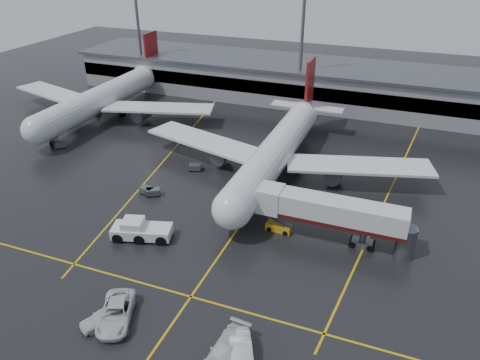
% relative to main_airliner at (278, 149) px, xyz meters
% --- Properties ---
extents(ground, '(220.00, 220.00, 0.00)m').
position_rel_main_airliner_xyz_m(ground, '(0.00, -9.70, -4.21)').
color(ground, black).
rests_on(ground, ground).
extents(apron_line_centre, '(0.25, 90.00, 0.02)m').
position_rel_main_airliner_xyz_m(apron_line_centre, '(0.00, -9.70, -4.20)').
color(apron_line_centre, gold).
rests_on(apron_line_centre, ground).
extents(apron_line_stop, '(60.00, 0.25, 0.02)m').
position_rel_main_airliner_xyz_m(apron_line_stop, '(0.00, -31.70, -4.20)').
color(apron_line_stop, gold).
rests_on(apron_line_stop, ground).
extents(apron_line_left, '(9.99, 69.35, 0.02)m').
position_rel_main_airliner_xyz_m(apron_line_left, '(-20.00, 0.30, -4.20)').
color(apron_line_left, gold).
rests_on(apron_line_left, ground).
extents(apron_line_right, '(7.57, 69.64, 0.02)m').
position_rel_main_airliner_xyz_m(apron_line_right, '(18.00, 0.30, -4.20)').
color(apron_line_right, gold).
rests_on(apron_line_right, ground).
extents(terminal, '(122.00, 19.00, 8.60)m').
position_rel_main_airliner_xyz_m(terminal, '(0.00, 38.23, 0.11)').
color(terminal, gray).
rests_on(terminal, ground).
extents(light_mast_left, '(3.00, 1.20, 25.45)m').
position_rel_main_airliner_xyz_m(light_mast_left, '(-45.00, 32.30, 10.27)').
color(light_mast_left, '#595B60').
rests_on(light_mast_left, ground).
extents(light_mast_mid, '(3.00, 1.20, 25.45)m').
position_rel_main_airliner_xyz_m(light_mast_mid, '(-5.00, 32.30, 10.27)').
color(light_mast_mid, '#595B60').
rests_on(light_mast_mid, ground).
extents(main_airliner, '(48.80, 45.60, 14.10)m').
position_rel_main_airliner_xyz_m(main_airliner, '(0.00, 0.00, 0.00)').
color(main_airliner, silver).
rests_on(main_airliner, ground).
extents(second_airliner, '(48.80, 45.60, 14.10)m').
position_rel_main_airliner_xyz_m(second_airliner, '(-42.00, 12.00, 0.00)').
color(second_airliner, silver).
rests_on(second_airliner, ground).
extents(jet_bridge, '(19.90, 3.40, 6.05)m').
position_rel_main_airliner_xyz_m(jet_bridge, '(11.87, -15.70, -0.28)').
color(jet_bridge, silver).
rests_on(jet_bridge, ground).
extents(pushback_tractor, '(8.14, 5.05, 2.71)m').
position_rel_main_airliner_xyz_m(pushback_tractor, '(-11.01, -24.05, -3.13)').
color(pushback_tractor, silver).
rests_on(pushback_tractor, ground).
extents(belt_loader, '(3.43, 1.74, 2.13)m').
position_rel_main_airliner_xyz_m(belt_loader, '(5.22, -16.08, -3.68)').
color(belt_loader, gold).
rests_on(belt_loader, ground).
extents(service_van_a, '(5.49, 7.47, 1.89)m').
position_rel_main_airliner_xyz_m(service_van_a, '(-5.51, -37.45, -3.27)').
color(service_van_a, silver).
rests_on(service_van_a, ground).
extents(service_van_b, '(3.18, 6.68, 1.88)m').
position_rel_main_airliner_xyz_m(service_van_b, '(6.72, -37.75, -3.27)').
color(service_van_b, silver).
rests_on(service_van_b, ground).
extents(service_van_c, '(4.44, 6.04, 1.90)m').
position_rel_main_airliner_xyz_m(service_van_c, '(7.97, -37.29, -3.26)').
color(service_van_c, white).
rests_on(service_van_c, ground).
extents(service_van_d, '(4.02, 4.96, 1.59)m').
position_rel_main_airliner_xyz_m(service_van_d, '(-6.52, -38.32, -3.41)').
color(service_van_d, silver).
rests_on(service_van_d, ground).
extents(baggage_cart_a, '(2.37, 2.07, 1.12)m').
position_rel_main_airliner_xyz_m(baggage_cart_a, '(-15.07, -14.03, -3.58)').
color(baggage_cart_a, '#595B60').
rests_on(baggage_cart_a, ground).
extents(baggage_cart_b, '(2.14, 1.53, 1.12)m').
position_rel_main_airliner_xyz_m(baggage_cart_b, '(-16.25, -13.91, -3.58)').
color(baggage_cart_b, '#595B60').
rests_on(baggage_cart_b, ground).
extents(baggage_cart_c, '(2.30, 1.85, 1.12)m').
position_rel_main_airliner_xyz_m(baggage_cart_c, '(-12.86, -4.26, -3.58)').
color(baggage_cart_c, '#595B60').
rests_on(baggage_cart_c, ground).
extents(baggage_cart_d, '(2.23, 1.69, 1.12)m').
position_rel_main_airliner_xyz_m(baggage_cart_d, '(-45.35, -1.21, -3.58)').
color(baggage_cart_d, '#595B60').
rests_on(baggage_cart_d, ground).
extents(baggage_cart_e, '(2.38, 2.26, 1.12)m').
position_rel_main_airliner_xyz_m(baggage_cart_e, '(-39.80, -4.94, -3.58)').
color(baggage_cart_e, '#595B60').
rests_on(baggage_cart_e, ground).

